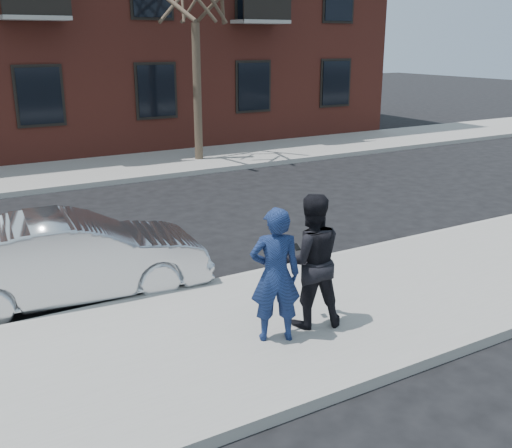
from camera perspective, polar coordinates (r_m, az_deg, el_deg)
ground at (r=8.39m, az=-0.93°, el=-10.16°), size 100.00×100.00×0.00m
near_sidewalk at (r=8.16m, az=-0.04°, el=-10.39°), size 50.00×3.50×0.15m
near_curb at (r=9.61m, az=-5.54°, el=-6.07°), size 50.00×0.10×0.15m
far_sidewalk at (r=18.50m, az=-18.50°, el=4.48°), size 50.00×3.50×0.15m
far_curb at (r=16.78m, az=-17.14°, el=3.38°), size 50.00×0.10×0.15m
silver_sedan at (r=9.54m, az=-17.02°, el=-3.09°), size 4.18×1.78×1.34m
man_hoodie at (r=7.52m, az=1.85°, el=-4.87°), size 0.76×0.64×1.76m
man_peacoat at (r=7.93m, az=5.22°, el=-3.49°), size 1.07×0.95×1.82m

